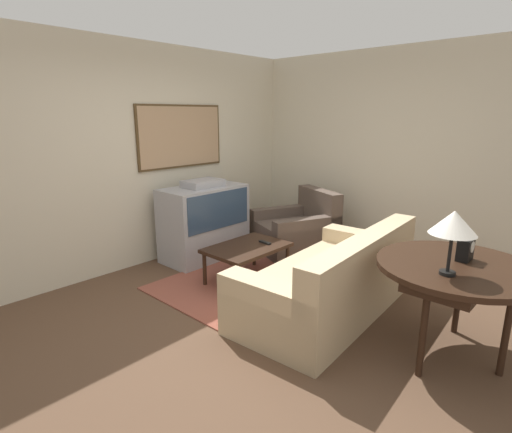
{
  "coord_description": "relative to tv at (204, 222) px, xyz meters",
  "views": [
    {
      "loc": [
        -2.54,
        -2.24,
        1.86
      ],
      "look_at": [
        0.65,
        0.68,
        0.75
      ],
      "focal_mm": 28.0,
      "sensor_mm": 36.0,
      "label": 1
    }
  ],
  "objects": [
    {
      "name": "wall_back",
      "position": [
        -0.71,
        0.46,
        0.86
      ],
      "size": [
        12.0,
        0.1,
        2.7
      ],
      "color": "beige",
      "rests_on": "ground_plane"
    },
    {
      "name": "remote",
      "position": [
        0.02,
        -1.04,
        -0.06
      ],
      "size": [
        0.06,
        0.16,
        0.02
      ],
      "color": "black",
      "rests_on": "coffee_table"
    },
    {
      "name": "couch",
      "position": [
        -0.15,
        -2.04,
        -0.2
      ],
      "size": [
        2.08,
        1.1,
        0.81
      ],
      "rotation": [
        0.0,
        0.0,
        3.21
      ],
      "color": "#CCB289",
      "rests_on": "ground_plane"
    },
    {
      "name": "console_table",
      "position": [
        -0.17,
        -3.13,
        0.21
      ],
      "size": [
        1.17,
        1.17,
        0.77
      ],
      "color": "black",
      "rests_on": "ground_plane"
    },
    {
      "name": "area_rug",
      "position": [
        -0.13,
        -0.98,
        -0.48
      ],
      "size": [
        2.08,
        1.53,
        0.01
      ],
      "color": "brown",
      "rests_on": "ground_plane"
    },
    {
      "name": "armchair",
      "position": [
        1.05,
        -0.73,
        -0.22
      ],
      "size": [
        1.23,
        1.18,
        0.84
      ],
      "rotation": [
        0.0,
        0.0,
        -1.97
      ],
      "color": "brown",
      "rests_on": "ground_plane"
    },
    {
      "name": "coffee_table",
      "position": [
        -0.19,
        -0.96,
        -0.11
      ],
      "size": [
        0.91,
        0.62,
        0.42
      ],
      "color": "black",
      "rests_on": "ground_plane"
    },
    {
      "name": "table_lamp",
      "position": [
        -0.42,
        -3.13,
        0.65
      ],
      "size": [
        0.32,
        0.32,
        0.46
      ],
      "color": "black",
      "rests_on": "console_table"
    },
    {
      "name": "mantel_clock",
      "position": [
        -0.03,
        -3.13,
        0.36
      ],
      "size": [
        0.16,
        0.1,
        0.17
      ],
      "color": "black",
      "rests_on": "console_table"
    },
    {
      "name": "wall_right",
      "position": [
        1.9,
        -1.67,
        0.86
      ],
      "size": [
        0.06,
        12.0,
        2.7
      ],
      "color": "beige",
      "rests_on": "ground_plane"
    },
    {
      "name": "tv",
      "position": [
        0.0,
        0.0,
        0.0
      ],
      "size": [
        1.1,
        0.6,
        1.05
      ],
      "color": "#9E9EA3",
      "rests_on": "ground_plane"
    },
    {
      "name": "ground_plane",
      "position": [
        -0.73,
        -1.67,
        -0.49
      ],
      "size": [
        12.0,
        12.0,
        0.0
      ],
      "primitive_type": "plane",
      "color": "brown"
    }
  ]
}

